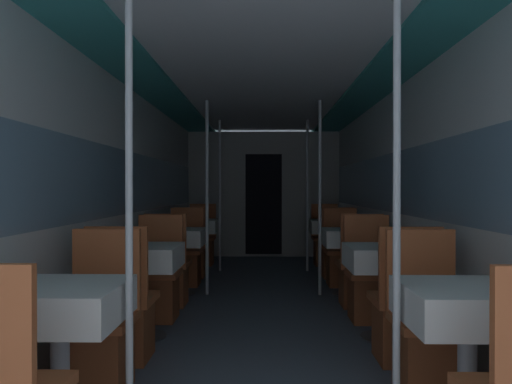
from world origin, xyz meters
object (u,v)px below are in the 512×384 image
chair_left_far_1 (157,288)px  chair_left_far_2 (185,261)px  support_pole_left_0 (129,211)px  chair_left_near_3 (191,256)px  chair_left_far_0 (98,343)px  support_pole_right_2 (320,198)px  support_pole_right_3 (307,195)px  chair_right_far_0 (429,344)px  dining_table_right_3 (330,228)px  chair_left_far_3 (202,246)px  support_pole_left_3 (220,195)px  dining_table_left_1 (143,261)px  support_pole_left_2 (207,198)px  chair_right_near_1 (404,320)px  support_pole_right_0 (397,211)px  dining_table_left_3 (197,228)px  chair_right_far_3 (326,246)px  chair_right_far_1 (370,288)px  chair_right_near_2 (359,278)px  chair_left_near_1 (123,319)px  chair_left_near_2 (168,277)px  dining_table_right_0 (467,312)px  dining_table_left_2 (178,240)px  dining_table_right_1 (385,262)px  dining_table_right_2 (350,240)px  dining_table_left_0 (60,311)px  chair_right_near_3 (336,256)px

chair_left_far_1 → chair_left_far_2: 1.63m
support_pole_left_0 → chair_left_near_3: 4.43m
chair_left_far_0 → support_pole_right_2: bearing=-120.8°
support_pole_right_2 → support_pole_right_3: 1.63m
chair_left_near_3 → chair_right_far_0: same height
chair_left_far_0 → dining_table_right_3: 4.78m
chair_left_far_3 → support_pole_left_3: (0.34, -0.55, 0.81)m
dining_table_right_3 → dining_table_left_1: bearing=-120.9°
chair_right_far_0 → support_pole_left_2: bearing=-59.2°
chair_left_near_3 → chair_right_near_1: (1.95, -3.26, 0.00)m
dining_table_left_1 → support_pole_right_0: size_ratio=0.34×
support_pole_left_0 → dining_table_right_3: (1.62, 4.90, -0.48)m
chair_left_far_2 → dining_table_left_3: (0.00, 1.08, 0.33)m
chair_right_far_3 → chair_right_far_1: bearing=90.0°
dining_table_left_3 → chair_right_near_2: 2.95m
chair_left_near_1 → chair_right_near_2: same height
chair_left_near_3 → chair_right_near_2: bearing=-39.9°
chair_left_near_2 → chair_left_near_1: bearing=-90.0°
chair_left_far_3 → dining_table_right_0: 5.80m
chair_left_far_1 → support_pole_right_2: size_ratio=0.43×
chair_left_far_0 → chair_right_far_3: (1.95, 4.90, 0.00)m
dining_table_left_2 → chair_left_near_2: 0.64m
dining_table_right_1 → dining_table_right_2: bearing=90.0°
chair_left_far_2 → dining_table_left_0: bearing=90.0°
chair_right_near_2 → chair_right_far_3: size_ratio=1.00×
dining_table_left_1 → chair_left_far_2: 2.21m
chair_left_far_2 → support_pole_left_2: (0.34, -0.55, 0.81)m
chair_left_far_2 → dining_table_right_1: (1.95, -2.18, 0.33)m
chair_right_near_2 → dining_table_left_0: bearing=-125.8°
support_pole_left_0 → dining_table_right_2: 3.67m
chair_left_near_2 → chair_left_far_3: bearing=90.0°
chair_left_near_1 → dining_table_right_2: bearing=48.2°
support_pole_left_2 → dining_table_right_3: size_ratio=2.96×
dining_table_left_3 → support_pole_right_0: 5.18m
chair_left_far_3 → dining_table_right_1: size_ratio=1.28×
dining_table_left_0 → chair_right_near_1: (1.95, 1.08, -0.33)m
chair_right_near_1 → support_pole_right_2: 2.35m
dining_table_left_1 → chair_left_near_1: chair_left_near_1 is taller
chair_left_near_3 → support_pole_left_3: 1.04m
chair_left_far_0 → chair_left_far_2: (0.00, 3.26, 0.00)m
chair_left_far_3 → chair_left_far_1: bearing=90.0°
dining_table_right_3 → support_pole_right_3: support_pole_right_3 is taller
support_pole_right_0 → chair_right_near_3: size_ratio=2.31×
chair_left_far_3 → support_pole_right_2: 2.83m
dining_table_left_0 → chair_right_far_3: size_ratio=0.78×
dining_table_left_3 → support_pole_left_2: bearing=-78.3°
chair_right_far_0 → chair_right_near_2: 2.16m
chair_left_near_2 → chair_left_far_3: same height
dining_table_left_1 → chair_left_near_3: bearing=90.0°
dining_table_right_1 → support_pole_right_2: size_ratio=0.34×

